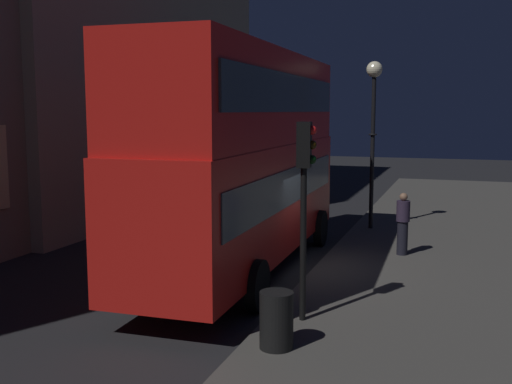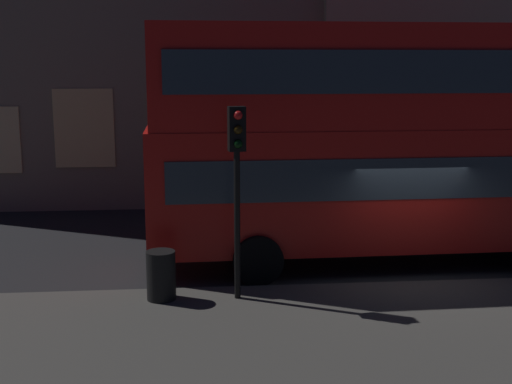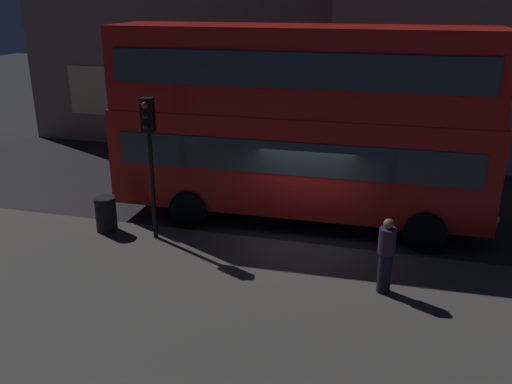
# 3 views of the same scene
# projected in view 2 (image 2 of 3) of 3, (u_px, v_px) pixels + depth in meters

# --- Properties ---
(ground_plane) EXTENTS (80.00, 80.00, 0.00)m
(ground_plane) POSITION_uv_depth(u_px,v_px,m) (407.00, 279.00, 14.90)
(ground_plane) COLOR #232326
(sidewalk_slab) EXTENTS (44.00, 8.65, 0.12)m
(sidewalk_slab) POSITION_uv_depth(u_px,v_px,m) (506.00, 375.00, 10.18)
(sidewalk_slab) COLOR #4C4944
(sidewalk_slab) RESTS_ON ground
(double_decker_bus) EXTENTS (10.73, 2.90, 5.56)m
(double_decker_bus) POSITION_uv_depth(u_px,v_px,m) (377.00, 134.00, 15.45)
(double_decker_bus) COLOR red
(double_decker_bus) RESTS_ON ground
(traffic_light_near_kerb) EXTENTS (0.35, 0.38, 3.80)m
(traffic_light_near_kerb) POSITION_uv_depth(u_px,v_px,m) (237.00, 162.00, 12.83)
(traffic_light_near_kerb) COLOR black
(traffic_light_near_kerb) RESTS_ON sidewalk_slab
(litter_bin) EXTENTS (0.58, 0.58, 0.98)m
(litter_bin) POSITION_uv_depth(u_px,v_px,m) (161.00, 275.00, 13.21)
(litter_bin) COLOR black
(litter_bin) RESTS_ON sidewalk_slab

